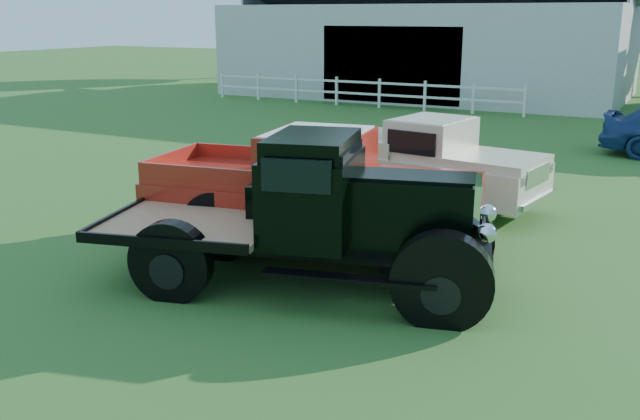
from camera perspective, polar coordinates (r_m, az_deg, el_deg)
The scene contains 6 objects.
ground at distance 9.79m, azimuth -4.37°, elevation -7.44°, with size 120.00×120.00×0.00m, color #396D29.
shed_left at distance 35.65m, azimuth 8.80°, elevation 13.64°, with size 18.80×10.20×5.60m, color #9F9F9D, non-canonical shape.
fence_rail at distance 30.62m, azimuth 3.03°, elevation 9.41°, with size 14.20×0.16×1.20m, color white, non-canonical shape.
vintage_flatbed at distance 9.99m, azimuth -1.19°, elevation -0.21°, with size 5.59×2.21×2.21m, color black, non-canonical shape.
red_pickup at distance 11.63m, azimuth -0.67°, elevation 1.56°, with size 5.54×2.13×2.02m, color #9F2317, non-canonical shape.
white_pickup at distance 14.61m, azimuth 8.50°, elevation 3.74°, with size 4.80×1.86×1.76m, color beige, non-canonical shape.
Camera 1 is at (4.88, -7.59, 3.80)m, focal length 40.00 mm.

